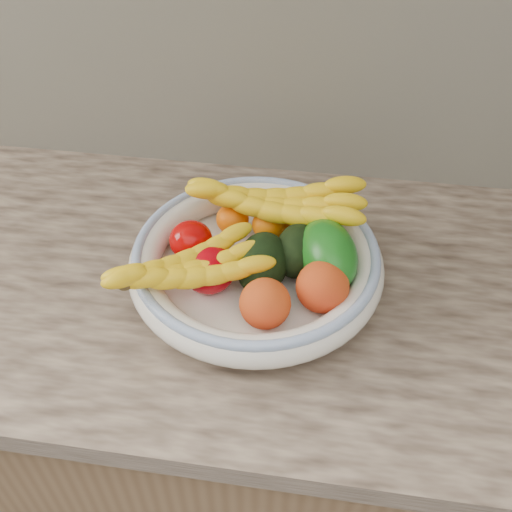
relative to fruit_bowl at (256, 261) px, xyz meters
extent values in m
cube|color=brown|center=(0.00, 0.02, -0.52)|extent=(2.40, 0.62, 0.86)
cube|color=tan|center=(0.00, 0.02, -0.07)|extent=(2.44, 0.66, 0.04)
cube|color=beige|center=(0.00, 0.33, 0.20)|extent=(2.40, 0.02, 0.50)
cylinder|color=white|center=(0.00, 0.00, -0.04)|extent=(0.13, 0.13, 0.02)
cylinder|color=white|center=(0.00, 0.00, -0.03)|extent=(0.32, 0.32, 0.01)
torus|color=white|center=(0.00, 0.00, 0.00)|extent=(0.39, 0.39, 0.05)
torus|color=#3C63A9|center=(0.00, 0.00, 0.02)|extent=(0.37, 0.37, 0.02)
ellipsoid|color=#FF6D05|center=(-0.05, 0.09, 0.01)|extent=(0.07, 0.07, 0.05)
ellipsoid|color=#EA5804|center=(0.02, 0.10, 0.01)|extent=(0.06, 0.06, 0.04)
ellipsoid|color=orange|center=(0.01, 0.08, 0.01)|extent=(0.06, 0.06, 0.05)
ellipsoid|color=#B10303|center=(-0.11, 0.02, 0.01)|extent=(0.08, 0.08, 0.06)
ellipsoid|color=#B0000A|center=(-0.06, -0.04, 0.01)|extent=(0.10, 0.10, 0.07)
ellipsoid|color=black|center=(0.01, -0.02, 0.02)|extent=(0.08, 0.11, 0.08)
ellipsoid|color=black|center=(0.06, 0.02, 0.02)|extent=(0.08, 0.11, 0.07)
ellipsoid|color=#105910|center=(0.11, 0.00, 0.03)|extent=(0.15, 0.16, 0.11)
ellipsoid|color=orange|center=(0.03, -0.10, 0.02)|extent=(0.08, 0.08, 0.07)
ellipsoid|color=orange|center=(0.10, -0.06, 0.02)|extent=(0.08, 0.08, 0.08)
camera|label=1|loc=(0.09, -0.62, 0.61)|focal=40.00mm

